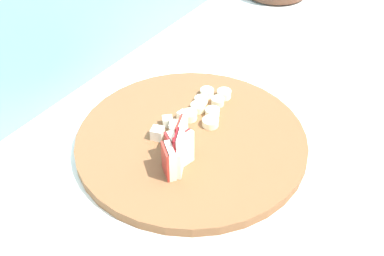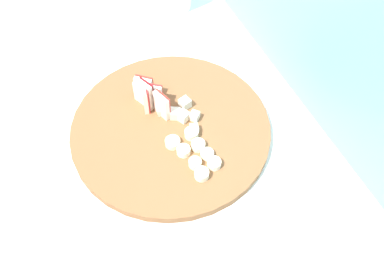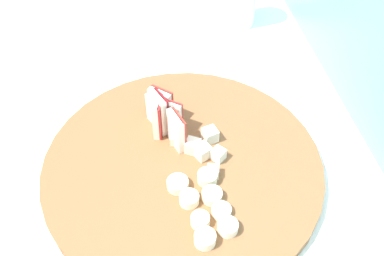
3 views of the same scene
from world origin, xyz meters
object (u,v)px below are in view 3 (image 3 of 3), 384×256
apple_wedge_fan (164,115)px  apple_dice_pile (203,148)px  banana_slice_rows (204,205)px  cutting_board (183,165)px

apple_wedge_fan → apple_dice_pile: bearing=41.8°
apple_wedge_fan → banana_slice_rows: apple_wedge_fan is taller
apple_dice_pile → cutting_board: bearing=-66.8°
apple_wedge_fan → apple_dice_pile: apple_wedge_fan is taller
apple_wedge_fan → banana_slice_rows: 0.16m
apple_wedge_fan → banana_slice_rows: (0.15, 0.04, -0.02)m
apple_wedge_fan → apple_dice_pile: (0.06, 0.05, -0.02)m
cutting_board → banana_slice_rows: (0.08, 0.02, 0.02)m
apple_wedge_fan → cutting_board: bearing=15.3°
cutting_board → apple_dice_pile: size_ratio=4.55×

